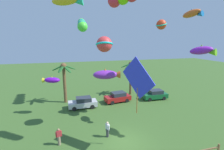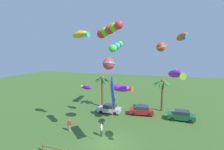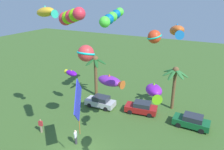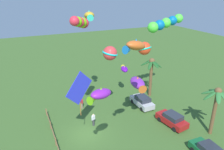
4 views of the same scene
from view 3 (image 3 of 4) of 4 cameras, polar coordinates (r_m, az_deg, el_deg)
The scene contains 17 objects.
palm_tree_0 at distance 30.91m, azimuth -4.29°, elevation 2.11°, with size 3.44×3.18×6.01m.
palm_tree_1 at distance 28.16m, azimuth 16.12°, elevation -0.67°, with size 3.35×3.03×5.73m.
parked_car_0 at distance 26.36m, azimuth 20.09°, elevation -11.27°, with size 3.94×1.82×1.51m.
parked_car_1 at distance 28.97m, azimuth -3.03°, elevation -6.95°, with size 3.95×1.83×1.51m.
parked_car_2 at distance 27.75m, azimuth 7.67°, elevation -8.43°, with size 4.10×2.24×1.51m.
spectator_0 at distance 25.15m, azimuth -18.11°, elevation -12.48°, with size 0.54×0.31×1.59m.
spectator_1 at distance 22.64m, azimuth -9.50°, elevation -15.67°, with size 0.36×0.51×1.59m.
kite_fish_0 at distance 23.86m, azimuth -0.35°, elevation -1.61°, with size 3.54×2.10×1.37m.
kite_tube_1 at distance 27.64m, azimuth -0.13°, elevation 14.84°, with size 1.43×4.85×2.13m.
kite_fish_2 at distance 13.93m, azimuth 10.95°, elevation -4.10°, with size 1.79×2.37×1.02m.
kite_fish_3 at distance 15.07m, azimuth 16.66°, elevation 10.99°, with size 1.51×2.22×1.02m.
kite_diamond_4 at distance 17.37m, azimuth -8.88°, elevation -6.78°, with size 1.55×3.15×4.83m.
kite_fish_5 at distance 21.22m, azimuth -16.77°, elevation 15.46°, with size 2.79×1.68×1.19m.
kite_ball_6 at distance 20.61m, azimuth -6.83°, elevation 5.66°, with size 1.88×1.88×1.57m.
kite_fish_7 at distance 28.78m, azimuth -10.71°, elevation 0.55°, with size 2.26×1.44×0.88m.
kite_tube_8 at distance 16.43m, azimuth -10.71°, elevation 14.76°, with size 3.30×2.44×1.51m.
kite_ball_9 at distance 17.72m, azimuth 11.02°, elevation 9.80°, with size 1.57×1.57×1.07m.
Camera 3 is at (10.13, -13.22, 14.03)m, focal length 34.97 mm.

